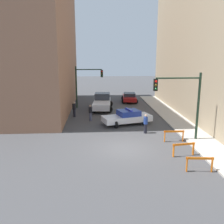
# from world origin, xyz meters

# --- Properties ---
(ground_plane) EXTENTS (120.00, 120.00, 0.00)m
(ground_plane) POSITION_xyz_m (0.00, 0.00, 0.00)
(ground_plane) COLOR #424244
(sidewalk_right) EXTENTS (2.40, 44.00, 0.12)m
(sidewalk_right) POSITION_xyz_m (6.20, 0.00, 0.06)
(sidewalk_right) COLOR #B2ADA3
(sidewalk_right) RESTS_ON ground_plane
(building_corner_left) EXTENTS (14.00, 20.00, 21.66)m
(building_corner_left) POSITION_xyz_m (-12.00, 14.00, 10.83)
(building_corner_left) COLOR #93664C
(building_corner_left) RESTS_ON ground_plane
(traffic_light_near) EXTENTS (3.64, 0.35, 5.20)m
(traffic_light_near) POSITION_xyz_m (4.73, 1.49, 3.53)
(traffic_light_near) COLOR black
(traffic_light_near) RESTS_ON sidewalk_right
(traffic_light_far) EXTENTS (3.44, 0.35, 5.20)m
(traffic_light_far) POSITION_xyz_m (-3.30, 14.44, 3.40)
(traffic_light_far) COLOR black
(traffic_light_far) RESTS_ON ground_plane
(police_car) EXTENTS (5.03, 3.15, 1.52)m
(police_car) POSITION_xyz_m (1.03, 6.36, 0.72)
(police_car) COLOR white
(police_car) RESTS_ON ground_plane
(white_truck) EXTENTS (2.91, 5.54, 1.90)m
(white_truck) POSITION_xyz_m (-1.23, 13.32, 0.91)
(white_truck) COLOR silver
(white_truck) RESTS_ON ground_plane
(parked_car_near) EXTENTS (2.52, 4.44, 1.31)m
(parked_car_near) POSITION_xyz_m (2.79, 17.96, 0.67)
(parked_car_near) COLOR maroon
(parked_car_near) RESTS_ON ground_plane
(pedestrian_crossing) EXTENTS (0.50, 0.50, 1.66)m
(pedestrian_crossing) POSITION_xyz_m (-2.55, 7.94, 0.86)
(pedestrian_crossing) COLOR #474C66
(pedestrian_crossing) RESTS_ON ground_plane
(pedestrian_corner) EXTENTS (0.43, 0.43, 1.66)m
(pedestrian_corner) POSITION_xyz_m (-4.34, 9.70, 0.86)
(pedestrian_corner) COLOR black
(pedestrian_corner) RESTS_ON ground_plane
(pedestrian_sidewalk) EXTENTS (0.51, 0.51, 1.66)m
(pedestrian_sidewalk) POSITION_xyz_m (2.26, 3.51, 0.86)
(pedestrian_sidewalk) COLOR black
(pedestrian_sidewalk) RESTS_ON ground_plane
(barrier_front) EXTENTS (1.60, 0.31, 0.90)m
(barrier_front) POSITION_xyz_m (3.96, -3.87, 0.62)
(barrier_front) COLOR orange
(barrier_front) RESTS_ON ground_plane
(barrier_mid) EXTENTS (1.59, 0.38, 0.90)m
(barrier_mid) POSITION_xyz_m (3.83, -1.56, 0.62)
(barrier_mid) COLOR orange
(barrier_mid) RESTS_ON ground_plane
(barrier_back) EXTENTS (1.60, 0.17, 0.90)m
(barrier_back) POSITION_xyz_m (4.04, 1.23, 0.62)
(barrier_back) COLOR orange
(barrier_back) RESTS_ON ground_plane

